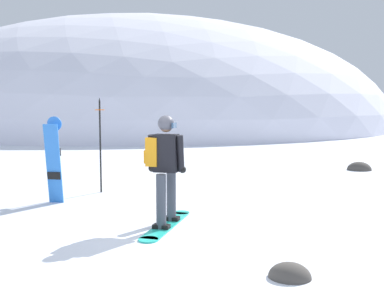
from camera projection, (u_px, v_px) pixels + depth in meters
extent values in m
plane|color=white|center=(159.00, 240.00, 6.14)|extent=(300.00, 300.00, 0.00)
ellipsoid|color=white|center=(139.00, 126.00, 37.47)|extent=(40.19, 36.17, 17.38)
cube|color=#23B7A3|center=(167.00, 225.00, 6.85)|extent=(0.51, 1.58, 0.02)
cylinder|color=#23B7A3|center=(181.00, 213.00, 7.59)|extent=(0.28, 0.28, 0.02)
cylinder|color=#23B7A3|center=(148.00, 240.00, 6.10)|extent=(0.28, 0.28, 0.02)
cube|color=black|center=(171.00, 218.00, 7.07)|extent=(0.27, 0.18, 0.06)
cube|color=black|center=(161.00, 226.00, 6.61)|extent=(0.27, 0.18, 0.06)
cylinder|color=#3D424C|center=(171.00, 195.00, 7.04)|extent=(0.15, 0.15, 0.82)
cylinder|color=#3D424C|center=(161.00, 201.00, 6.58)|extent=(0.15, 0.15, 0.82)
cube|color=black|center=(166.00, 153.00, 6.74)|extent=(0.39, 0.27, 0.58)
cylinder|color=black|center=(152.00, 153.00, 6.80)|extent=(0.12, 0.19, 0.57)
cylinder|color=black|center=(181.00, 154.00, 6.68)|extent=(0.12, 0.19, 0.57)
sphere|color=black|center=(152.00, 168.00, 6.87)|extent=(0.11, 0.11, 0.11)
sphere|color=black|center=(183.00, 170.00, 6.74)|extent=(0.11, 0.11, 0.11)
cube|color=orange|center=(154.00, 151.00, 6.79)|extent=(0.22, 0.30, 0.44)
cube|color=orange|center=(148.00, 156.00, 6.83)|extent=(0.09, 0.21, 0.20)
sphere|color=#9E7051|center=(166.00, 125.00, 6.70)|extent=(0.21, 0.21, 0.21)
sphere|color=#4C4C56|center=(166.00, 123.00, 6.70)|extent=(0.25, 0.25, 0.25)
cube|color=navy|center=(174.00, 125.00, 6.67)|extent=(0.05, 0.17, 0.08)
cube|color=blue|center=(53.00, 164.00, 8.29)|extent=(0.28, 0.21, 1.51)
cylinder|color=blue|center=(54.00, 124.00, 8.32)|extent=(0.28, 0.06, 0.28)
cube|color=black|center=(54.00, 152.00, 8.30)|extent=(0.25, 0.09, 0.15)
cube|color=black|center=(54.00, 175.00, 8.34)|extent=(0.25, 0.09, 0.15)
cylinder|color=black|center=(100.00, 147.00, 9.34)|extent=(0.04, 0.04, 1.94)
cylinder|color=orange|center=(100.00, 110.00, 9.27)|extent=(0.20, 0.20, 0.02)
cone|color=black|center=(99.00, 99.00, 9.25)|extent=(0.04, 0.04, 0.08)
ellipsoid|color=#4C4742|center=(359.00, 170.00, 12.56)|extent=(0.68, 0.57, 0.47)
ellipsoid|color=#4C4742|center=(290.00, 278.00, 4.80)|extent=(0.47, 0.40, 0.33)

